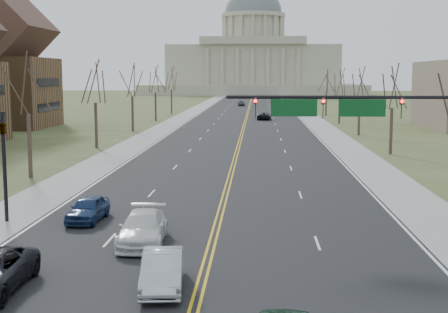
# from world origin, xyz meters

# --- Properties ---
(road) EXTENTS (20.00, 380.00, 0.01)m
(road) POSITION_xyz_m (0.00, 110.00, 0.01)
(road) COLOR black
(road) RESTS_ON ground
(cross_road) EXTENTS (120.00, 14.00, 0.01)m
(cross_road) POSITION_xyz_m (0.00, 6.00, 0.01)
(cross_road) COLOR black
(cross_road) RESTS_ON ground
(sidewalk_left) EXTENTS (4.00, 380.00, 0.03)m
(sidewalk_left) POSITION_xyz_m (-12.00, 110.00, 0.01)
(sidewalk_left) COLOR gray
(sidewalk_left) RESTS_ON ground
(sidewalk_right) EXTENTS (4.00, 380.00, 0.03)m
(sidewalk_right) POSITION_xyz_m (12.00, 110.00, 0.01)
(sidewalk_right) COLOR gray
(sidewalk_right) RESTS_ON ground
(center_line) EXTENTS (0.42, 380.00, 0.01)m
(center_line) POSITION_xyz_m (0.00, 110.00, 0.01)
(center_line) COLOR gold
(center_line) RESTS_ON road
(edge_line_left) EXTENTS (0.15, 380.00, 0.01)m
(edge_line_left) POSITION_xyz_m (-9.80, 110.00, 0.01)
(edge_line_left) COLOR silver
(edge_line_left) RESTS_ON road
(edge_line_right) EXTENTS (0.15, 380.00, 0.01)m
(edge_line_right) POSITION_xyz_m (9.80, 110.00, 0.01)
(edge_line_right) COLOR silver
(edge_line_right) RESTS_ON road
(capitol) EXTENTS (90.00, 60.00, 50.00)m
(capitol) POSITION_xyz_m (0.00, 249.91, 14.20)
(capitol) COLOR #BDB69E
(capitol) RESTS_ON ground
(signal_mast) EXTENTS (12.12, 0.44, 7.20)m
(signal_mast) POSITION_xyz_m (7.45, 13.50, 5.76)
(signal_mast) COLOR black
(signal_mast) RESTS_ON ground
(signal_left) EXTENTS (0.32, 0.36, 6.00)m
(signal_left) POSITION_xyz_m (-11.50, 13.50, 3.71)
(signal_left) COLOR black
(signal_left) RESTS_ON ground
(tree_l_0) EXTENTS (3.96, 3.96, 9.00)m
(tree_l_0) POSITION_xyz_m (-15.50, 28.00, 6.94)
(tree_l_0) COLOR #3A2B22
(tree_l_0) RESTS_ON ground
(tree_r_1) EXTENTS (3.74, 3.74, 8.50)m
(tree_r_1) POSITION_xyz_m (15.50, 44.00, 6.55)
(tree_r_1) COLOR #3A2B22
(tree_r_1) RESTS_ON ground
(tree_l_1) EXTENTS (3.96, 3.96, 9.00)m
(tree_l_1) POSITION_xyz_m (-15.50, 48.00, 6.94)
(tree_l_1) COLOR #3A2B22
(tree_l_1) RESTS_ON ground
(tree_r_2) EXTENTS (3.74, 3.74, 8.50)m
(tree_r_2) POSITION_xyz_m (15.50, 64.00, 6.55)
(tree_r_2) COLOR #3A2B22
(tree_r_2) RESTS_ON ground
(tree_l_2) EXTENTS (3.96, 3.96, 9.00)m
(tree_l_2) POSITION_xyz_m (-15.50, 68.00, 6.94)
(tree_l_2) COLOR #3A2B22
(tree_l_2) RESTS_ON ground
(tree_r_3) EXTENTS (3.74, 3.74, 8.50)m
(tree_r_3) POSITION_xyz_m (15.50, 84.00, 6.55)
(tree_r_3) COLOR #3A2B22
(tree_r_3) RESTS_ON ground
(tree_l_3) EXTENTS (3.96, 3.96, 9.00)m
(tree_l_3) POSITION_xyz_m (-15.50, 88.00, 6.94)
(tree_l_3) COLOR #3A2B22
(tree_l_3) RESTS_ON ground
(tree_r_4) EXTENTS (3.74, 3.74, 8.50)m
(tree_r_4) POSITION_xyz_m (15.50, 104.00, 6.55)
(tree_r_4) COLOR #3A2B22
(tree_r_4) RESTS_ON ground
(tree_l_4) EXTENTS (3.96, 3.96, 9.00)m
(tree_l_4) POSITION_xyz_m (-15.50, 108.00, 6.94)
(tree_l_4) COLOR #3A2B22
(tree_l_4) RESTS_ON ground
(car_sb_inner_lead) EXTENTS (1.90, 4.37, 1.40)m
(car_sb_inner_lead) POSITION_xyz_m (-1.39, 3.30, 0.71)
(car_sb_inner_lead) COLOR #B5B8BE
(car_sb_inner_lead) RESTS_ON road
(car_sb_inner_second) EXTENTS (2.38, 5.24, 1.49)m
(car_sb_inner_second) POSITION_xyz_m (-3.26, 9.44, 0.76)
(car_sb_inner_second) COLOR silver
(car_sb_inner_second) RESTS_ON road
(car_sb_outer_second) EXTENTS (1.82, 4.08, 1.36)m
(car_sb_outer_second) POSITION_xyz_m (-7.10, 13.86, 0.69)
(car_sb_outer_second) COLOR navy
(car_sb_outer_second) RESTS_ON road
(car_far_nb) EXTENTS (2.63, 4.98, 1.33)m
(car_far_nb) POSITION_xyz_m (3.28, 92.16, 0.68)
(car_far_nb) COLOR black
(car_far_nb) RESTS_ON road
(car_far_sb) EXTENTS (2.03, 4.19, 1.38)m
(car_far_sb) POSITION_xyz_m (-2.12, 141.77, 0.70)
(car_far_sb) COLOR #414448
(car_far_sb) RESTS_ON road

